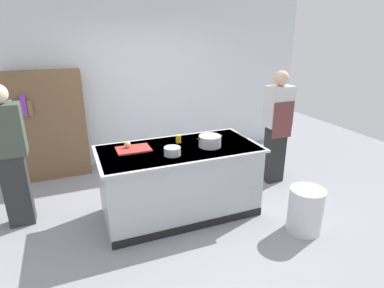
% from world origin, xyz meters
% --- Properties ---
extents(ground_plane, '(10.00, 10.00, 0.00)m').
position_xyz_m(ground_plane, '(0.00, 0.00, 0.00)').
color(ground_plane, gray).
extents(back_wall, '(6.40, 0.12, 3.00)m').
position_xyz_m(back_wall, '(0.00, 2.10, 1.50)').
color(back_wall, silver).
rests_on(back_wall, ground_plane).
extents(counter_island, '(1.98, 0.98, 0.90)m').
position_xyz_m(counter_island, '(0.00, -0.00, 0.47)').
color(counter_island, '#B7BABF').
rests_on(counter_island, ground_plane).
extents(cutting_board, '(0.40, 0.28, 0.02)m').
position_xyz_m(cutting_board, '(-0.53, 0.14, 0.91)').
color(cutting_board, red).
rests_on(cutting_board, counter_island).
extents(onion, '(0.08, 0.08, 0.08)m').
position_xyz_m(onion, '(-0.59, 0.19, 0.96)').
color(onion, tan).
rests_on(onion, cutting_board).
extents(stock_pot, '(0.34, 0.28, 0.14)m').
position_xyz_m(stock_pot, '(0.37, -0.09, 0.97)').
color(stock_pot, '#B7BABF').
rests_on(stock_pot, counter_island).
extents(mixing_bowl, '(0.19, 0.19, 0.10)m').
position_xyz_m(mixing_bowl, '(-0.15, -0.19, 0.95)').
color(mixing_bowl, '#B7BABF').
rests_on(mixing_bowl, counter_island).
extents(juice_cup, '(0.07, 0.07, 0.10)m').
position_xyz_m(juice_cup, '(0.06, 0.19, 0.95)').
color(juice_cup, yellow).
rests_on(juice_cup, counter_island).
extents(trash_bin, '(0.40, 0.40, 0.54)m').
position_xyz_m(trash_bin, '(1.23, -0.93, 0.27)').
color(trash_bin, silver).
rests_on(trash_bin, ground_plane).
extents(person_chef, '(0.38, 0.25, 1.72)m').
position_xyz_m(person_chef, '(1.68, 0.33, 0.91)').
color(person_chef, '#242424').
rests_on(person_chef, ground_plane).
extents(person_guest, '(0.38, 0.24, 1.72)m').
position_xyz_m(person_guest, '(-1.89, 0.50, 0.91)').
color(person_guest, '#2D2D2D').
rests_on(person_guest, ground_plane).
extents(bookshelf, '(1.10, 0.31, 1.70)m').
position_xyz_m(bookshelf, '(-1.51, 1.80, 0.85)').
color(bookshelf, brown).
rests_on(bookshelf, ground_plane).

